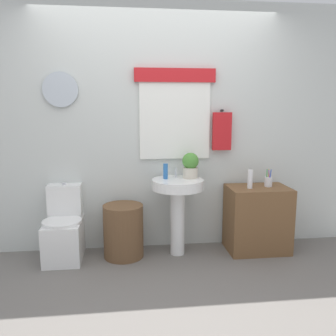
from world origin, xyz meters
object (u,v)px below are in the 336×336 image
Objects in this scene: wooden_cabinet at (257,219)px; potted_plant at (190,165)px; soap_bottle at (166,171)px; lotion_bottle at (250,179)px; toothbrush_cup at (268,181)px; pedestal_sink at (178,198)px; toilet at (64,231)px; laundry_hamper at (123,231)px.

potted_plant is (-0.72, 0.06, 0.59)m from wooden_cabinet.
lotion_bottle is (0.87, -0.09, -0.09)m from soap_bottle.
soap_bottle reaches higher than wooden_cabinet.
toothbrush_cup is at bearing -2.74° from potted_plant.
pedestal_sink is 5.07× the size of soap_bottle.
pedestal_sink is at bearing -1.67° from toilet.
toilet is at bearing -179.11° from soap_bottle.
potted_plant is at bearing 4.89° from laundry_hamper.
toilet is 3.91× the size of lotion_bottle.
potted_plant reaches higher than wooden_cabinet.
laundry_hamper is at bearing -173.54° from soap_bottle.
toilet is 2.18m from toothbrush_cup.
lotion_bottle reaches higher than toilet.
laundry_hamper is 2.82× the size of lotion_bottle.
potted_plant is at bearing 175.24° from wooden_cabinet.
pedestal_sink is at bearing -156.80° from potted_plant.
laundry_hamper is at bearing -180.00° from pedestal_sink.
pedestal_sink is 0.90m from wooden_cabinet.
wooden_cabinet reaches higher than laundry_hamper.
laundry_hamper is 2.07× the size of potted_plant.
toothbrush_cup is (1.09, -0.03, -0.13)m from soap_bottle.
pedestal_sink is 0.30m from soap_bottle.
soap_bottle reaches higher than toilet.
toothbrush_cup is (1.53, 0.02, 0.48)m from laundry_hamper.
soap_bottle is at bearing 178.44° from toothbrush_cup.
toilet is 2.87× the size of potted_plant.
soap_bottle is 0.60× the size of potted_plant.
laundry_hamper is 0.65m from pedestal_sink.
pedestal_sink is at bearing 180.00° from wooden_cabinet.
wooden_cabinet is (1.42, 0.00, 0.07)m from laundry_hamper.
soap_bottle is at bearing 0.89° from toilet.
lotion_bottle is at bearing -9.32° from potted_plant.
toothbrush_cup is (0.83, -0.04, -0.19)m from potted_plant.
toilet is 1.09× the size of wooden_cabinet.
lotion_bottle is at bearing -3.06° from pedestal_sink.
lotion_bottle is at bearing -5.91° from soap_bottle.
potted_plant is (0.70, 0.06, 0.66)m from laundry_hamper.
potted_plant is (0.14, 0.06, 0.33)m from pedestal_sink.
toothbrush_cup is at bearing 15.08° from lotion_bottle.
wooden_cabinet is (2.02, -0.03, 0.06)m from toilet.
lotion_bottle is (0.75, -0.04, 0.19)m from pedestal_sink.
soap_bottle is at bearing 6.46° from laundry_hamper.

